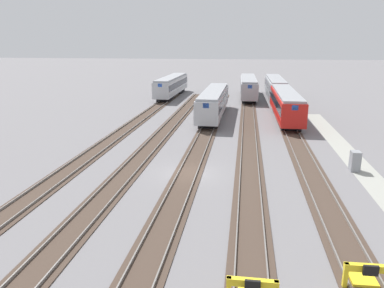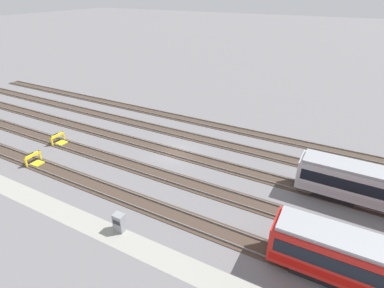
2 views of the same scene
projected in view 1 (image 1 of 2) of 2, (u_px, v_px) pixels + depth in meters
ground_plane at (188, 173)px, 29.20m from camera, size 400.00×400.00×0.00m
service_walkway at (374, 182)px, 27.32m from camera, size 54.00×2.00×0.01m
rail_track_nearest at (314, 179)px, 27.89m from camera, size 90.00×2.23×0.21m
rail_track_near_inner at (249, 176)px, 28.54m from camera, size 90.00×2.23×0.21m
rail_track_middle at (188, 173)px, 29.19m from camera, size 90.00×2.24×0.21m
rail_track_far_inner at (129, 170)px, 29.84m from camera, size 90.00×2.23×0.21m
rail_track_farthest at (73, 167)px, 30.49m from camera, size 90.00×2.23×0.21m
subway_car_front_row_leftmost at (214, 102)px, 50.53m from camera, size 18.03×3.04×3.70m
subway_car_front_row_left_inner at (248, 87)px, 68.21m from camera, size 18.05×3.19×3.70m
subway_car_front_row_centre at (286, 104)px, 49.23m from camera, size 18.02×2.99×3.70m
subway_car_front_row_right_inner at (275, 87)px, 67.27m from camera, size 18.02×2.98×3.70m
subway_car_front_row_rightmost at (172, 85)px, 69.99m from camera, size 18.05×3.17×3.70m
bumper_stop_nearest_track at (366, 275)px, 15.64m from camera, size 1.36×2.01×1.22m
electrical_cabinet at (355, 161)px, 29.61m from camera, size 0.90×0.73×1.60m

